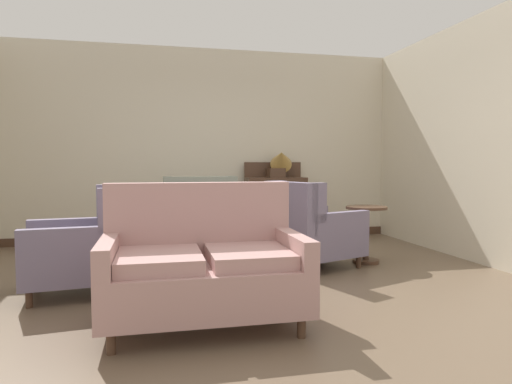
{
  "coord_description": "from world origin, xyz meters",
  "views": [
    {
      "loc": [
        -0.77,
        -4.22,
        1.17
      ],
      "look_at": [
        0.34,
        0.74,
        0.86
      ],
      "focal_mm": 32.04,
      "sensor_mm": 36.0,
      "label": 1
    }
  ],
  "objects_px": {
    "coffee_table": "(223,238)",
    "sideboard": "(275,205)",
    "armchair_near_window": "(85,247)",
    "porcelain_vase": "(226,213)",
    "armchair_back_corner": "(310,231)",
    "armchair_beside_settee": "(199,224)",
    "settee": "(204,267)",
    "gramophone": "(280,161)",
    "side_table": "(366,229)"
  },
  "relations": [
    {
      "from": "coffee_table",
      "to": "sideboard",
      "type": "distance_m",
      "value": 2.49
    },
    {
      "from": "armchair_near_window",
      "to": "sideboard",
      "type": "height_order",
      "value": "sideboard"
    },
    {
      "from": "porcelain_vase",
      "to": "armchair_back_corner",
      "type": "height_order",
      "value": "armchair_back_corner"
    },
    {
      "from": "coffee_table",
      "to": "porcelain_vase",
      "type": "xyz_separation_m",
      "value": [
        0.04,
        -0.02,
        0.26
      ]
    },
    {
      "from": "armchair_beside_settee",
      "to": "sideboard",
      "type": "distance_m",
      "value": 1.67
    },
    {
      "from": "coffee_table",
      "to": "porcelain_vase",
      "type": "height_order",
      "value": "porcelain_vase"
    },
    {
      "from": "coffee_table",
      "to": "armchair_back_corner",
      "type": "bearing_deg",
      "value": 17.36
    },
    {
      "from": "settee",
      "to": "gramophone",
      "type": "bearing_deg",
      "value": 65.77
    },
    {
      "from": "armchair_beside_settee",
      "to": "sideboard",
      "type": "relative_size",
      "value": 0.85
    },
    {
      "from": "porcelain_vase",
      "to": "armchair_back_corner",
      "type": "xyz_separation_m",
      "value": [
        1.0,
        0.35,
        -0.26
      ]
    },
    {
      "from": "coffee_table",
      "to": "armchair_near_window",
      "type": "relative_size",
      "value": 0.82
    },
    {
      "from": "armchair_back_corner",
      "to": "sideboard",
      "type": "relative_size",
      "value": 0.93
    },
    {
      "from": "armchair_near_window",
      "to": "sideboard",
      "type": "xyz_separation_m",
      "value": [
        2.43,
        2.39,
        0.13
      ]
    },
    {
      "from": "armchair_back_corner",
      "to": "side_table",
      "type": "xyz_separation_m",
      "value": [
        0.73,
        0.09,
        -0.01
      ]
    },
    {
      "from": "armchair_near_window",
      "to": "gramophone",
      "type": "bearing_deg",
      "value": 125.68
    },
    {
      "from": "porcelain_vase",
      "to": "armchair_back_corner",
      "type": "distance_m",
      "value": 1.09
    },
    {
      "from": "sideboard",
      "to": "coffee_table",
      "type": "bearing_deg",
      "value": -117.37
    },
    {
      "from": "coffee_table",
      "to": "porcelain_vase",
      "type": "relative_size",
      "value": 2.24
    },
    {
      "from": "sideboard",
      "to": "armchair_beside_settee",
      "type": "bearing_deg",
      "value": -139.92
    },
    {
      "from": "armchair_beside_settee",
      "to": "settee",
      "type": "bearing_deg",
      "value": 84.93
    },
    {
      "from": "porcelain_vase",
      "to": "armchair_near_window",
      "type": "distance_m",
      "value": 1.35
    },
    {
      "from": "armchair_beside_settee",
      "to": "sideboard",
      "type": "height_order",
      "value": "sideboard"
    },
    {
      "from": "porcelain_vase",
      "to": "armchair_near_window",
      "type": "relative_size",
      "value": 0.37
    },
    {
      "from": "settee",
      "to": "armchair_beside_settee",
      "type": "distance_m",
      "value": 2.38
    },
    {
      "from": "armchair_back_corner",
      "to": "gramophone",
      "type": "bearing_deg",
      "value": -25.34
    },
    {
      "from": "armchair_beside_settee",
      "to": "side_table",
      "type": "relative_size",
      "value": 1.52
    },
    {
      "from": "settee",
      "to": "gramophone",
      "type": "distance_m",
      "value": 3.77
    },
    {
      "from": "coffee_table",
      "to": "armchair_back_corner",
      "type": "xyz_separation_m",
      "value": [
        1.04,
        0.33,
        -0.01
      ]
    },
    {
      "from": "coffee_table",
      "to": "settee",
      "type": "bearing_deg",
      "value": -104.72
    },
    {
      "from": "settee",
      "to": "porcelain_vase",
      "type": "bearing_deg",
      "value": 73.54
    },
    {
      "from": "coffee_table",
      "to": "armchair_near_window",
      "type": "bearing_deg",
      "value": -171.95
    },
    {
      "from": "armchair_near_window",
      "to": "sideboard",
      "type": "distance_m",
      "value": 3.41
    },
    {
      "from": "settee",
      "to": "armchair_near_window",
      "type": "height_order",
      "value": "settee"
    },
    {
      "from": "porcelain_vase",
      "to": "sideboard",
      "type": "xyz_separation_m",
      "value": [
        1.11,
        2.23,
        -0.14
      ]
    },
    {
      "from": "armchair_near_window",
      "to": "armchair_beside_settee",
      "type": "relative_size",
      "value": 0.95
    },
    {
      "from": "porcelain_vase",
      "to": "sideboard",
      "type": "height_order",
      "value": "sideboard"
    },
    {
      "from": "armchair_back_corner",
      "to": "porcelain_vase",
      "type": "bearing_deg",
      "value": 88.5
    },
    {
      "from": "porcelain_vase",
      "to": "side_table",
      "type": "bearing_deg",
      "value": 14.17
    },
    {
      "from": "armchair_back_corner",
      "to": "settee",
      "type": "bearing_deg",
      "value": 118.27
    },
    {
      "from": "armchair_back_corner",
      "to": "sideboard",
      "type": "xyz_separation_m",
      "value": [
        0.1,
        1.89,
        0.13
      ]
    },
    {
      "from": "settee",
      "to": "sideboard",
      "type": "distance_m",
      "value": 3.75
    },
    {
      "from": "settee",
      "to": "armchair_beside_settee",
      "type": "relative_size",
      "value": 1.4
    },
    {
      "from": "coffee_table",
      "to": "gramophone",
      "type": "bearing_deg",
      "value": 60.67
    },
    {
      "from": "coffee_table",
      "to": "armchair_beside_settee",
      "type": "distance_m",
      "value": 1.15
    },
    {
      "from": "side_table",
      "to": "armchair_back_corner",
      "type": "bearing_deg",
      "value": -172.86
    },
    {
      "from": "coffee_table",
      "to": "sideboard",
      "type": "relative_size",
      "value": 0.67
    },
    {
      "from": "porcelain_vase",
      "to": "armchair_beside_settee",
      "type": "relative_size",
      "value": 0.35
    },
    {
      "from": "coffee_table",
      "to": "settee",
      "type": "height_order",
      "value": "settee"
    },
    {
      "from": "coffee_table",
      "to": "settee",
      "type": "relative_size",
      "value": 0.56
    },
    {
      "from": "sideboard",
      "to": "gramophone",
      "type": "distance_m",
      "value": 0.67
    }
  ]
}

